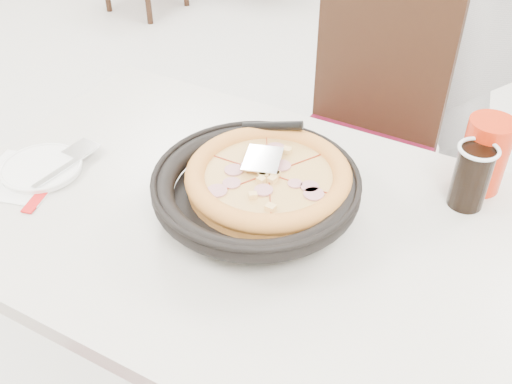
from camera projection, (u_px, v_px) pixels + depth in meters
The scene contains 12 objects.
floor at pixel (230, 271), 2.11m from camera, with size 7.00×7.00×0.00m, color #B5B5AF.
main_table at pixel (242, 330), 1.44m from camera, with size 1.20×0.80×0.75m, color silver, non-canonical shape.
chair_far at pixel (351, 157), 1.83m from camera, with size 0.42×0.42×0.95m, color black, non-canonical shape.
trivet at pixel (271, 192), 1.23m from camera, with size 0.13×0.13×0.04m, color black.
pizza_pan at pixel (256, 195), 1.18m from camera, with size 0.33×0.33×0.01m, color black.
pizza at pixel (268, 183), 1.18m from camera, with size 0.32×0.32×0.02m, color #DE9141.
pizza_server at pixel (263, 159), 1.19m from camera, with size 0.07×0.09×0.00m, color white.
napkin at pixel (21, 177), 1.29m from camera, with size 0.17×0.17×0.00m, color white.
side_plate at pixel (42, 168), 1.31m from camera, with size 0.17×0.17×0.01m, color white.
fork at pixel (63, 169), 1.29m from camera, with size 0.02×0.16×0.00m, color white.
cola_glass at pixel (471, 178), 1.19m from camera, with size 0.07×0.07×0.13m, color black.
red_cup at pixel (484, 155), 1.22m from camera, with size 0.09×0.09×0.16m, color red.
Camera 1 is at (0.79, -1.24, 1.54)m, focal length 42.00 mm.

